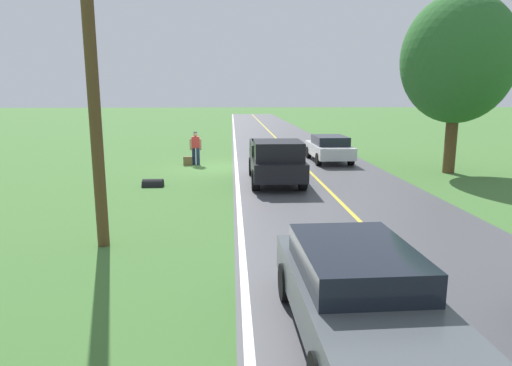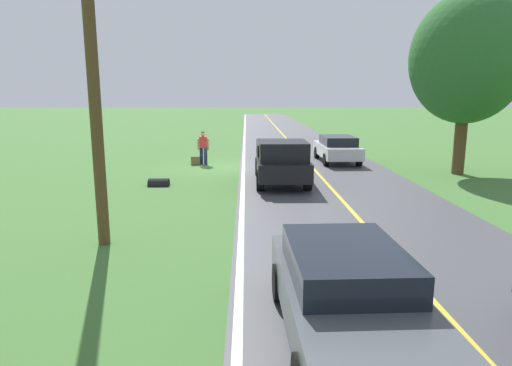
{
  "view_description": "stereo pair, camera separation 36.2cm",
  "coord_description": "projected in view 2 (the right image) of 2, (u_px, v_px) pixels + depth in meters",
  "views": [
    {
      "loc": [
        -0.71,
        22.14,
        3.62
      ],
      "look_at": [
        -1.31,
        10.96,
        1.39
      ],
      "focal_mm": 31.42,
      "sensor_mm": 36.0,
      "label": 1
    },
    {
      "loc": [
        -1.07,
        22.16,
        3.62
      ],
      "look_at": [
        -1.31,
        10.96,
        1.39
      ],
      "focal_mm": 31.42,
      "sensor_mm": 36.0,
      "label": 2
    }
  ],
  "objects": [
    {
      "name": "utility_pole_roadside",
      "position": [
        93.0,
        70.0,
        10.2
      ],
      "size": [
        0.28,
        0.28,
        8.3
      ],
      "primitive_type": "cylinder",
      "color": "brown",
      "rests_on": "ground"
    },
    {
      "name": "lane_centre_line",
      "position": [
        312.0,
        167.0,
        22.5
      ],
      "size": [
        0.14,
        117.6,
        0.0
      ],
      "primitive_type": "cube",
      "color": "gold",
      "rests_on": "ground"
    },
    {
      "name": "hitchhiker_walking",
      "position": [
        203.0,
        146.0,
        23.16
      ],
      "size": [
        0.62,
        0.51,
        1.75
      ],
      "color": "navy",
      "rests_on": "ground"
    },
    {
      "name": "sedan_near_oncoming",
      "position": [
        337.0,
        148.0,
        24.04
      ],
      "size": [
        1.97,
        4.42,
        1.41
      ],
      "color": "silver",
      "rests_on": "ground"
    },
    {
      "name": "suitcase_carried",
      "position": [
        195.0,
        161.0,
        23.18
      ],
      "size": [
        0.48,
        0.24,
        0.45
      ],
      "primitive_type": "cube",
      "rotation": [
        0.0,
        0.0,
        1.66
      ],
      "color": "brown",
      "rests_on": "ground"
    },
    {
      "name": "ground_plane",
      "position": [
        225.0,
        167.0,
        22.41
      ],
      "size": [
        200.0,
        200.0,
        0.0
      ],
      "primitive_type": "plane",
      "color": "#427033"
    },
    {
      "name": "road_surface",
      "position": [
        312.0,
        167.0,
        22.5
      ],
      "size": [
        7.28,
        120.0,
        0.0
      ],
      "primitive_type": "cube",
      "color": "#47474C",
      "rests_on": "ground"
    },
    {
      "name": "drainage_culvert",
      "position": [
        159.0,
        186.0,
        17.94
      ],
      "size": [
        0.8,
        0.6,
        0.6
      ],
      "primitive_type": "cylinder",
      "rotation": [
        0.0,
        1.57,
        0.0
      ],
      "color": "black",
      "rests_on": "ground"
    },
    {
      "name": "tree_far_side_near",
      "position": [
        467.0,
        59.0,
        19.61
      ],
      "size": [
        4.95,
        4.95,
        8.0
      ],
      "color": "brown",
      "rests_on": "ground"
    },
    {
      "name": "sedan_ahead_same_lane",
      "position": [
        347.0,
        292.0,
        6.59
      ],
      "size": [
        2.02,
        4.45,
        1.41
      ],
      "color": "#4C5156",
      "rests_on": "ground"
    },
    {
      "name": "lane_edge_line",
      "position": [
        243.0,
        167.0,
        22.43
      ],
      "size": [
        0.16,
        117.6,
        0.0
      ],
      "primitive_type": "cube",
      "color": "silver",
      "rests_on": "ground"
    },
    {
      "name": "pickup_truck_passing",
      "position": [
        281.0,
        160.0,
        18.33
      ],
      "size": [
        2.13,
        5.41,
        1.82
      ],
      "color": "black",
      "rests_on": "ground"
    }
  ]
}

